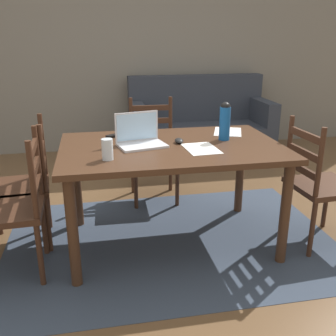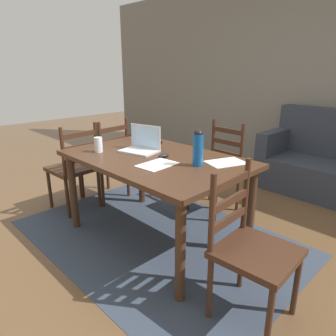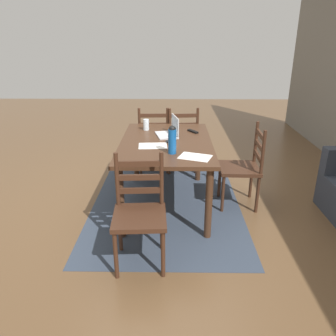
# 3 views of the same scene
# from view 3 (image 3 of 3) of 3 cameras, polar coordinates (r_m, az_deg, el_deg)

# --- Properties ---
(ground_plane) EXTENTS (14.00, 14.00, 0.00)m
(ground_plane) POSITION_cam_3_polar(r_m,az_deg,el_deg) (3.97, -0.30, -6.05)
(ground_plane) COLOR brown
(area_rug) EXTENTS (2.49, 1.70, 0.01)m
(area_rug) POSITION_cam_3_polar(r_m,az_deg,el_deg) (3.97, -0.30, -6.01)
(area_rug) COLOR #333D4C
(area_rug) RESTS_ON ground
(dining_table) EXTENTS (1.56, 1.00, 0.77)m
(dining_table) POSITION_cam_3_polar(r_m,az_deg,el_deg) (3.71, -0.32, 3.28)
(dining_table) COLOR #422819
(dining_table) RESTS_ON ground
(chair_far_head) EXTENTS (0.45, 0.45, 0.95)m
(chair_far_head) POSITION_cam_3_polar(r_m,az_deg,el_deg) (3.86, 12.69, 0.08)
(chair_far_head) COLOR #3D2316
(chair_far_head) RESTS_ON ground
(chair_left_far) EXTENTS (0.48, 0.48, 0.95)m
(chair_left_far) POSITION_cam_3_polar(r_m,az_deg,el_deg) (4.79, 2.38, 4.84)
(chair_left_far) COLOR #3D2316
(chair_left_far) RESTS_ON ground
(chair_left_near) EXTENTS (0.46, 0.46, 0.95)m
(chair_left_near) POSITION_cam_3_polar(r_m,az_deg,el_deg) (4.80, -2.43, 4.86)
(chair_left_near) COLOR #3D2316
(chair_left_near) RESTS_ON ground
(chair_right_near) EXTENTS (0.46, 0.46, 0.95)m
(chair_right_near) POSITION_cam_3_polar(r_m,az_deg,el_deg) (2.83, -4.88, -7.77)
(chair_right_near) COLOR #3D2316
(chair_right_near) RESTS_ON ground
(laptop) EXTENTS (0.36, 0.29, 0.23)m
(laptop) POSITION_cam_3_polar(r_m,az_deg,el_deg) (3.87, 0.35, 6.41)
(laptop) COLOR silver
(laptop) RESTS_ON dining_table
(water_bottle) EXTENTS (0.08, 0.08, 0.28)m
(water_bottle) POSITION_cam_3_polar(r_m,az_deg,el_deg) (3.24, 0.72, 4.96)
(water_bottle) COLOR #145199
(water_bottle) RESTS_ON dining_table
(drinking_glass) EXTENTS (0.07, 0.07, 0.13)m
(drinking_glass) POSITION_cam_3_polar(r_m,az_deg,el_deg) (4.12, -3.77, 7.41)
(drinking_glass) COLOR silver
(drinking_glass) RESTS_ON dining_table
(computer_mouse) EXTENTS (0.06, 0.10, 0.03)m
(computer_mouse) POSITION_cam_3_polar(r_m,az_deg,el_deg) (3.61, 0.34, 4.60)
(computer_mouse) COLOR black
(computer_mouse) RESTS_ON dining_table
(tv_remote) EXTENTS (0.17, 0.13, 0.02)m
(tv_remote) POSITION_cam_3_polar(r_m,az_deg,el_deg) (4.04, 4.27, 6.28)
(tv_remote) COLOR black
(tv_remote) RESTS_ON dining_table
(paper_stack_left) EXTENTS (0.30, 0.35, 0.00)m
(paper_stack_left) POSITION_cam_3_polar(r_m,az_deg,el_deg) (3.19, 4.66, 1.91)
(paper_stack_left) COLOR white
(paper_stack_left) RESTS_ON dining_table
(paper_stack_right) EXTENTS (0.23, 0.31, 0.00)m
(paper_stack_right) POSITION_cam_3_polar(r_m,az_deg,el_deg) (3.51, -2.61, 3.82)
(paper_stack_right) COLOR white
(paper_stack_right) RESTS_ON dining_table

